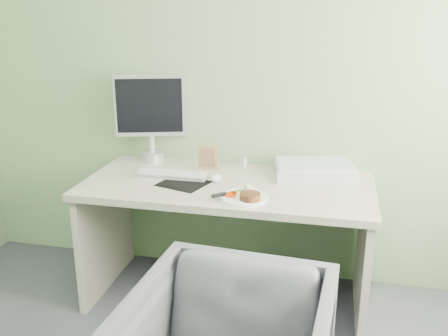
% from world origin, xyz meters
% --- Properties ---
extents(wall_back, '(3.50, 0.00, 3.50)m').
position_xyz_m(wall_back, '(0.00, 2.00, 1.35)').
color(wall_back, gray).
rests_on(wall_back, floor).
extents(desk, '(1.60, 0.75, 0.73)m').
position_xyz_m(desk, '(0.00, 1.62, 0.55)').
color(desk, '#BAAC9C').
rests_on(desk, floor).
extents(plate, '(0.24, 0.24, 0.01)m').
position_xyz_m(plate, '(0.14, 1.40, 0.74)').
color(plate, white).
rests_on(plate, desk).
extents(steak, '(0.12, 0.12, 0.03)m').
position_xyz_m(steak, '(0.17, 1.37, 0.76)').
color(steak, black).
rests_on(steak, plate).
extents(potato_pile, '(0.12, 0.11, 0.05)m').
position_xyz_m(potato_pile, '(0.16, 1.45, 0.77)').
color(potato_pile, tan).
rests_on(potato_pile, plate).
extents(carrot_heap, '(0.06, 0.05, 0.04)m').
position_xyz_m(carrot_heap, '(0.08, 1.39, 0.76)').
color(carrot_heap, '#E43E04').
rests_on(carrot_heap, plate).
extents(steak_knife, '(0.16, 0.17, 0.02)m').
position_xyz_m(steak_knife, '(0.04, 1.39, 0.75)').
color(steak_knife, silver).
rests_on(steak_knife, plate).
extents(mousepad, '(0.30, 0.28, 0.00)m').
position_xyz_m(mousepad, '(-0.23, 1.55, 0.73)').
color(mousepad, black).
rests_on(mousepad, desk).
extents(keyboard, '(0.40, 0.12, 0.02)m').
position_xyz_m(keyboard, '(-0.33, 1.65, 0.75)').
color(keyboard, white).
rests_on(keyboard, desk).
extents(computer_mouse, '(0.08, 0.11, 0.04)m').
position_xyz_m(computer_mouse, '(-0.07, 1.63, 0.75)').
color(computer_mouse, white).
rests_on(computer_mouse, desk).
extents(photo_frame, '(0.12, 0.02, 0.15)m').
position_xyz_m(photo_frame, '(-0.17, 1.84, 0.81)').
color(photo_frame, '#A4874C').
rests_on(photo_frame, desk).
extents(eyedrop_bottle, '(0.02, 0.02, 0.07)m').
position_xyz_m(eyedrop_bottle, '(0.04, 1.93, 0.76)').
color(eyedrop_bottle, white).
rests_on(eyedrop_bottle, desk).
extents(scanner, '(0.50, 0.38, 0.07)m').
position_xyz_m(scanner, '(0.47, 1.84, 0.76)').
color(scanner, '#B3B7BB').
rests_on(scanner, desk).
extents(monitor, '(0.45, 0.18, 0.54)m').
position_xyz_m(monitor, '(-0.55, 1.94, 1.04)').
color(monitor, silver).
rests_on(monitor, desk).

